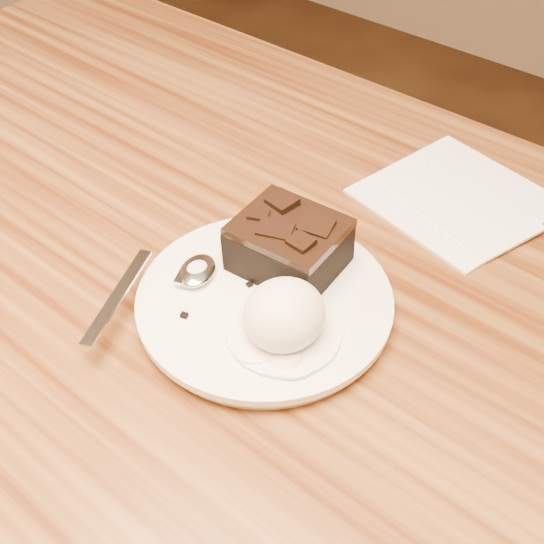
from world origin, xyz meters
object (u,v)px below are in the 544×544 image
Objects in this scene: ice_cream_scoop at (284,315)px; plate at (265,304)px; dining_table at (198,465)px; spoon at (197,272)px; brownie at (289,247)px; napkin at (456,197)px.

plate is at bearing 150.08° from ice_cream_scoop.
ice_cream_scoop is (0.16, -0.02, 0.42)m from dining_table.
ice_cream_scoop reaches higher than dining_table.
ice_cream_scoop reaches higher than spoon.
ice_cream_scoop is (0.05, -0.07, 0.00)m from brownie.
brownie is at bearing -106.02° from napkin.
dining_table is 0.45m from ice_cream_scoop.
spoon is at bearing -163.44° from plate.
dining_table is 0.40m from plate.
brownie reaches higher than napkin.
ice_cream_scoop is 0.10m from spoon.
napkin is at bearing 44.39° from spoon.
spoon is 1.06× the size of napkin.
dining_table is 0.48m from napkin.
napkin is at bearing 78.79° from plate.
ice_cream_scoop reaches higher than plate.
ice_cream_scoop is at bearing -29.92° from plate.
brownie is 0.22m from napkin.
napkin is (0.06, 0.21, -0.04)m from brownie.
spoon is 0.29m from napkin.
plate is at bearing -0.12° from dining_table.
plate is 0.25m from napkin.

